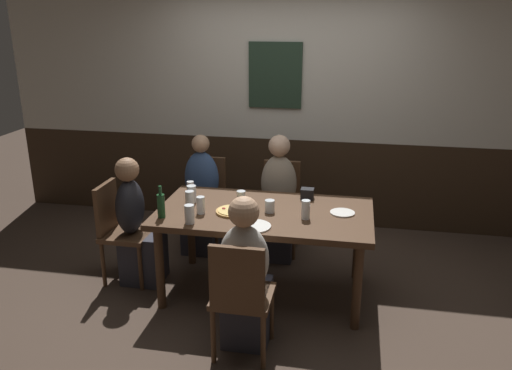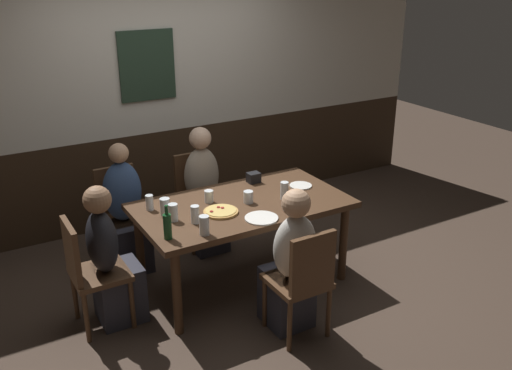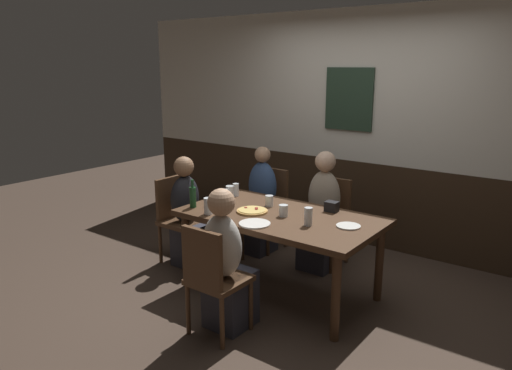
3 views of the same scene
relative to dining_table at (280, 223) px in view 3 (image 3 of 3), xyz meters
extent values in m
plane|color=#423328|center=(0.00, 0.00, -0.66)|extent=(12.00, 12.00, 0.00)
cube|color=#332316|center=(0.00, 1.65, -0.19)|extent=(6.40, 0.10, 0.95)
cube|color=beige|center=(0.00, 1.65, 1.11)|extent=(6.40, 0.10, 1.65)
cube|color=#233828|center=(-0.17, 1.58, 0.97)|extent=(0.56, 0.03, 0.68)
cube|color=#472D1C|center=(0.00, 0.00, 0.05)|extent=(1.73, 0.96, 0.05)
cylinder|color=#472D1C|center=(-0.76, -0.40, -0.32)|extent=(0.07, 0.07, 0.69)
cylinder|color=#472D1C|center=(0.76, -0.40, -0.32)|extent=(0.07, 0.07, 0.69)
cylinder|color=#472D1C|center=(-0.76, 0.40, -0.32)|extent=(0.07, 0.07, 0.69)
cylinder|color=#472D1C|center=(0.76, 0.40, -0.32)|extent=(0.07, 0.07, 0.69)
cube|color=#513521|center=(-1.20, 0.00, -0.23)|extent=(0.40, 0.40, 0.04)
cube|color=#513521|center=(-1.38, 0.00, 0.00)|extent=(0.04, 0.36, 0.43)
cylinder|color=#513521|center=(-1.03, 0.17, -0.46)|extent=(0.04, 0.04, 0.41)
cylinder|color=#513521|center=(-1.03, -0.17, -0.46)|extent=(0.04, 0.04, 0.41)
cylinder|color=#513521|center=(-1.37, 0.17, -0.46)|extent=(0.04, 0.04, 0.41)
cylinder|color=#513521|center=(-1.37, -0.17, -0.46)|extent=(0.04, 0.04, 0.41)
cube|color=#513521|center=(-0.76, 0.82, -0.23)|extent=(0.40, 0.40, 0.04)
cube|color=#513521|center=(-0.76, 1.00, 0.00)|extent=(0.36, 0.04, 0.43)
cylinder|color=#513521|center=(-0.59, 0.65, -0.46)|extent=(0.04, 0.04, 0.41)
cylinder|color=#513521|center=(-0.93, 0.65, -0.46)|extent=(0.04, 0.04, 0.41)
cylinder|color=#513521|center=(-0.59, 0.99, -0.46)|extent=(0.04, 0.04, 0.41)
cylinder|color=#513521|center=(-0.93, 0.99, -0.46)|extent=(0.04, 0.04, 0.41)
cube|color=#513521|center=(0.00, -0.82, -0.23)|extent=(0.40, 0.40, 0.04)
cube|color=#513521|center=(0.00, -1.00, 0.00)|extent=(0.36, 0.04, 0.43)
cylinder|color=#513521|center=(-0.17, -0.65, -0.46)|extent=(0.04, 0.04, 0.41)
cylinder|color=#513521|center=(0.17, -0.65, -0.46)|extent=(0.04, 0.04, 0.41)
cylinder|color=#513521|center=(-0.17, -0.99, -0.46)|extent=(0.04, 0.04, 0.41)
cylinder|color=#513521|center=(0.17, -0.99, -0.46)|extent=(0.04, 0.04, 0.41)
cube|color=#513521|center=(0.00, 0.82, -0.23)|extent=(0.40, 0.40, 0.04)
cube|color=#513521|center=(0.00, 1.00, 0.00)|extent=(0.36, 0.04, 0.43)
cylinder|color=#513521|center=(0.17, 0.65, -0.46)|extent=(0.04, 0.04, 0.41)
cylinder|color=#513521|center=(-0.17, 0.65, -0.46)|extent=(0.04, 0.04, 0.41)
cylinder|color=#513521|center=(0.17, 0.99, -0.46)|extent=(0.04, 0.04, 0.41)
cylinder|color=#513521|center=(-0.17, 0.99, -0.46)|extent=(0.04, 0.04, 0.41)
cube|color=#2D2D38|center=(-1.07, 0.00, -0.44)|extent=(0.34, 0.32, 0.45)
ellipsoid|color=black|center=(-1.16, 0.00, 0.03)|extent=(0.22, 0.34, 0.48)
sphere|color=#936B4C|center=(-1.16, 0.00, 0.36)|extent=(0.20, 0.20, 0.20)
cube|color=#2D2D38|center=(-0.76, 0.69, -0.44)|extent=(0.32, 0.34, 0.45)
ellipsoid|color=#334C7A|center=(-0.76, 0.78, 0.06)|extent=(0.34, 0.22, 0.54)
sphere|color=tan|center=(-0.76, 0.78, 0.41)|extent=(0.17, 0.17, 0.17)
cube|color=#2D2D38|center=(0.00, -0.69, -0.44)|extent=(0.32, 0.34, 0.45)
ellipsoid|color=beige|center=(0.00, -0.78, 0.03)|extent=(0.34, 0.22, 0.49)
sphere|color=tan|center=(0.00, -0.78, 0.37)|extent=(0.21, 0.21, 0.21)
cube|color=#2D2D38|center=(0.00, 0.69, -0.44)|extent=(0.32, 0.34, 0.45)
ellipsoid|color=tan|center=(0.00, 0.78, 0.06)|extent=(0.34, 0.22, 0.54)
sphere|color=#DBB293|center=(0.00, 0.78, 0.42)|extent=(0.20, 0.20, 0.20)
cylinder|color=tan|center=(-0.24, -0.09, 0.09)|extent=(0.28, 0.28, 0.02)
cylinder|color=#DBB760|center=(-0.24, -0.09, 0.10)|extent=(0.24, 0.24, 0.01)
cylinder|color=maroon|center=(-0.23, -0.04, 0.10)|extent=(0.03, 0.03, 0.00)
cylinder|color=maroon|center=(-0.21, -0.07, 0.10)|extent=(0.03, 0.03, 0.00)
cylinder|color=maroon|center=(-0.32, -0.08, 0.10)|extent=(0.03, 0.03, 0.00)
cylinder|color=silver|center=(-0.23, 0.15, 0.13)|extent=(0.07, 0.07, 0.10)
cylinder|color=#331E14|center=(-0.23, 0.15, 0.12)|extent=(0.07, 0.07, 0.08)
cylinder|color=silver|center=(-0.49, -0.15, 0.15)|extent=(0.07, 0.07, 0.14)
cylinder|color=#331E14|center=(-0.49, -0.15, 0.11)|extent=(0.06, 0.06, 0.06)
cylinder|color=silver|center=(0.05, -0.03, 0.13)|extent=(0.08, 0.08, 0.10)
cylinder|color=#331E14|center=(0.05, -0.03, 0.09)|extent=(0.07, 0.07, 0.04)
cylinder|color=silver|center=(-0.62, -0.04, 0.15)|extent=(0.07, 0.07, 0.14)
cylinder|color=silver|center=(-0.62, -0.04, 0.12)|extent=(0.06, 0.06, 0.08)
cylinder|color=silver|center=(-0.70, 0.25, 0.14)|extent=(0.06, 0.06, 0.12)
cylinder|color=gold|center=(-0.70, 0.25, 0.11)|extent=(0.05, 0.05, 0.07)
cylinder|color=silver|center=(0.34, -0.11, 0.15)|extent=(0.07, 0.07, 0.15)
cylinder|color=gold|center=(0.34, -0.11, 0.10)|extent=(0.06, 0.06, 0.05)
cylinder|color=silver|center=(-0.64, 0.08, 0.15)|extent=(0.08, 0.08, 0.15)
cylinder|color=#331E14|center=(-0.64, 0.08, 0.13)|extent=(0.07, 0.07, 0.12)
cylinder|color=silver|center=(-0.51, -0.37, 0.15)|extent=(0.07, 0.07, 0.15)
cylinder|color=#331E14|center=(-0.51, -0.37, 0.12)|extent=(0.07, 0.07, 0.08)
cylinder|color=#194723|center=(-0.76, -0.29, 0.17)|extent=(0.06, 0.06, 0.19)
cylinder|color=#194723|center=(-0.76, -0.29, 0.30)|extent=(0.03, 0.03, 0.07)
cylinder|color=white|center=(-0.02, -0.35, 0.08)|extent=(0.26, 0.26, 0.01)
cylinder|color=white|center=(0.62, 0.06, 0.08)|extent=(0.20, 0.20, 0.01)
cube|color=black|center=(0.31, 0.35, 0.12)|extent=(0.11, 0.09, 0.09)
camera|label=1|loc=(0.67, -3.84, 1.60)|focal=36.27mm
camera|label=2|loc=(-2.03, -3.71, 1.92)|focal=39.43mm
camera|label=3|loc=(2.24, -3.36, 1.35)|focal=34.09mm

